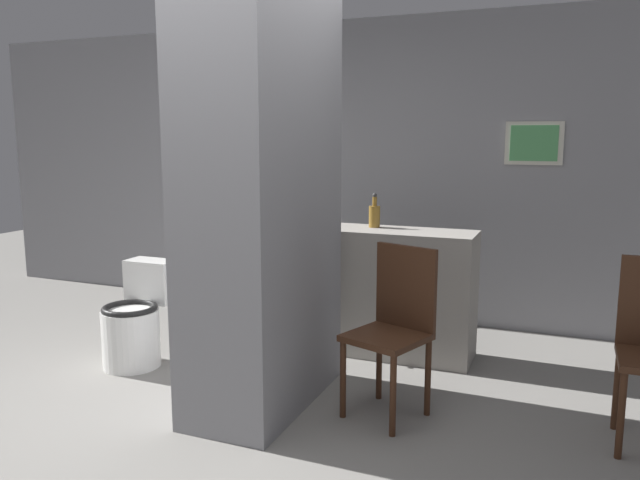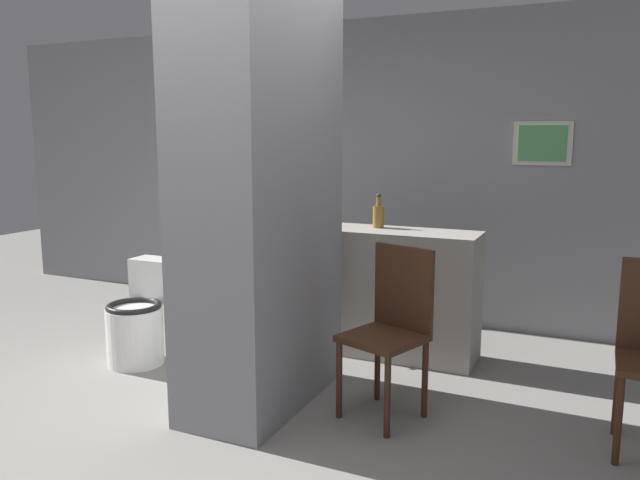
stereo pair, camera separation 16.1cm
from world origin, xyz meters
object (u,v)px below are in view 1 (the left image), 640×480
at_px(bicycle, 261,297).
at_px(bottle_tall, 374,215).
at_px(chair_near_pillar, 394,323).
at_px(toilet, 136,322).

bearing_deg(bicycle, bottle_tall, 7.23).
relative_size(chair_near_pillar, bottle_tall, 3.83).
height_order(toilet, bottle_tall, bottle_tall).
bearing_deg(bottle_tall, toilet, -146.68).
xyz_separation_m(bicycle, bottle_tall, (0.90, 0.11, 0.69)).
height_order(toilet, chair_near_pillar, chair_near_pillar).
distance_m(bicycle, bottle_tall, 1.14).
xyz_separation_m(toilet, bicycle, (0.56, 0.84, 0.03)).
distance_m(toilet, chair_near_pillar, 1.92).
height_order(chair_near_pillar, bicycle, chair_near_pillar).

